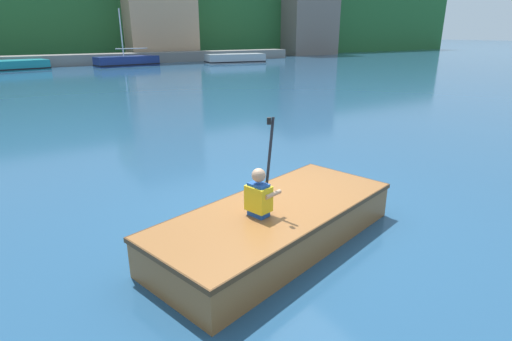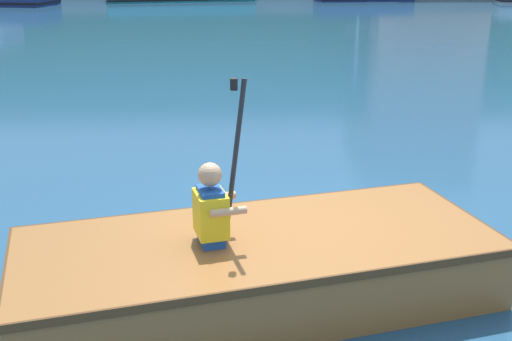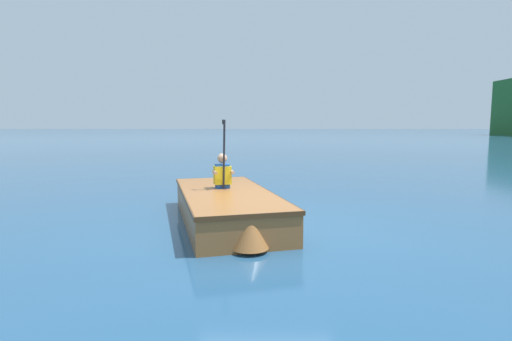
% 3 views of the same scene
% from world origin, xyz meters
% --- Properties ---
extents(ground_plane, '(300.00, 300.00, 0.00)m').
position_xyz_m(ground_plane, '(0.00, 0.00, 0.00)').
color(ground_plane, navy).
extents(rowboat_foreground, '(3.82, 2.31, 0.51)m').
position_xyz_m(rowboat_foreground, '(-0.41, -0.66, 0.29)').
color(rowboat_foreground, '#935B2D').
rests_on(rowboat_foreground, ground).
extents(person_paddler, '(0.41, 0.41, 1.19)m').
position_xyz_m(person_paddler, '(-0.80, -0.77, 0.79)').
color(person_paddler, '#1E4CA5').
rests_on(person_paddler, rowboat_foreground).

